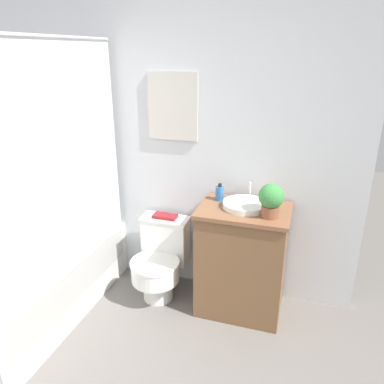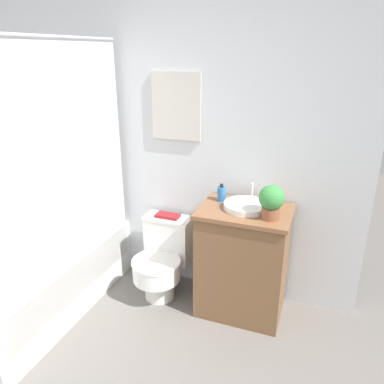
{
  "view_description": "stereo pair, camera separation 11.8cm",
  "coord_description": "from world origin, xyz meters",
  "views": [
    {
      "loc": [
        1.1,
        -0.56,
        1.9
      ],
      "look_at": [
        0.39,
        1.67,
        1.01
      ],
      "focal_mm": 35.0,
      "sensor_mm": 36.0,
      "label": 1
    },
    {
      "loc": [
        1.21,
        -0.52,
        1.9
      ],
      "look_at": [
        0.39,
        1.67,
        1.01
      ],
      "focal_mm": 35.0,
      "sensor_mm": 36.0,
      "label": 2
    }
  ],
  "objects": [
    {
      "name": "potted_plant",
      "position": [
        0.91,
        1.78,
        0.97
      ],
      "size": [
        0.17,
        0.17,
        0.23
      ],
      "color": "brown",
      "rests_on": "vanity"
    },
    {
      "name": "wall_back",
      "position": [
        0.0,
        2.15,
        1.25
      ],
      "size": [
        3.1,
        0.07,
        2.5
      ],
      "color": "silver",
      "rests_on": "ground_plane"
    },
    {
      "name": "sink",
      "position": [
        0.72,
        1.89,
        0.87
      ],
      "size": [
        0.32,
        0.35,
        0.13
      ],
      "color": "white",
      "rests_on": "vanity"
    },
    {
      "name": "book_on_tank",
      "position": [
        0.06,
        1.98,
        0.65
      ],
      "size": [
        0.19,
        0.1,
        0.02
      ],
      "color": "maroon",
      "rests_on": "toilet"
    },
    {
      "name": "shower_area",
      "position": [
        -0.7,
        1.36,
        0.28
      ],
      "size": [
        0.67,
        1.51,
        1.98
      ],
      "color": "white",
      "rests_on": "ground_plane"
    },
    {
      "name": "soap_bottle",
      "position": [
        0.51,
        1.97,
        0.9
      ],
      "size": [
        0.06,
        0.06,
        0.13
      ],
      "color": "#2D6BB2",
      "rests_on": "vanity"
    },
    {
      "name": "toilet",
      "position": [
        0.06,
        1.86,
        0.31
      ],
      "size": [
        0.39,
        0.52,
        0.63
      ],
      "color": "white",
      "rests_on": "ground_plane"
    },
    {
      "name": "vanity",
      "position": [
        0.72,
        1.87,
        0.42
      ],
      "size": [
        0.65,
        0.47,
        0.85
      ],
      "color": "brown",
      "rests_on": "ground_plane"
    }
  ]
}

